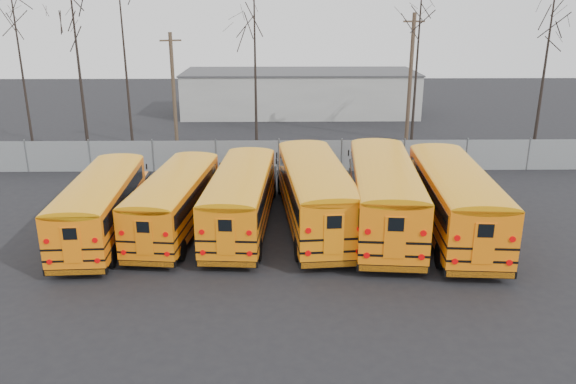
{
  "coord_description": "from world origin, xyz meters",
  "views": [
    {
      "loc": [
        0.06,
        -22.62,
        10.09
      ],
      "look_at": [
        0.44,
        2.86,
        1.6
      ],
      "focal_mm": 35.0,
      "sensor_mm": 36.0,
      "label": 1
    }
  ],
  "objects_px": {
    "bus_c": "(241,194)",
    "bus_d": "(315,189)",
    "utility_pole_left": "(174,92)",
    "bus_f": "(453,195)",
    "bus_b": "(176,197)",
    "bus_e": "(383,189)",
    "utility_pole_right": "(410,77)",
    "bus_a": "(102,201)"
  },
  "relations": [
    {
      "from": "bus_a",
      "to": "bus_c",
      "type": "relative_size",
      "value": 0.97
    },
    {
      "from": "bus_d",
      "to": "bus_a",
      "type": "bearing_deg",
      "value": -178.97
    },
    {
      "from": "bus_e",
      "to": "utility_pole_right",
      "type": "relative_size",
      "value": 1.27
    },
    {
      "from": "bus_b",
      "to": "utility_pole_right",
      "type": "relative_size",
      "value": 1.08
    },
    {
      "from": "utility_pole_right",
      "to": "bus_d",
      "type": "bearing_deg",
      "value": -129.42
    },
    {
      "from": "bus_d",
      "to": "bus_e",
      "type": "distance_m",
      "value": 3.18
    },
    {
      "from": "bus_d",
      "to": "utility_pole_left",
      "type": "distance_m",
      "value": 17.56
    },
    {
      "from": "utility_pole_left",
      "to": "bus_d",
      "type": "bearing_deg",
      "value": -77.16
    },
    {
      "from": "utility_pole_right",
      "to": "bus_b",
      "type": "bearing_deg",
      "value": -143.53
    },
    {
      "from": "bus_c",
      "to": "bus_e",
      "type": "relative_size",
      "value": 0.89
    },
    {
      "from": "bus_b",
      "to": "utility_pole_left",
      "type": "bearing_deg",
      "value": 105.74
    },
    {
      "from": "bus_b",
      "to": "bus_c",
      "type": "distance_m",
      "value": 3.03
    },
    {
      "from": "bus_d",
      "to": "bus_f",
      "type": "xyz_separation_m",
      "value": [
        6.25,
        -0.94,
        0.01
      ]
    },
    {
      "from": "bus_e",
      "to": "utility_pole_left",
      "type": "xyz_separation_m",
      "value": [
        -12.27,
        15.11,
        2.33
      ]
    },
    {
      "from": "bus_c",
      "to": "bus_e",
      "type": "distance_m",
      "value": 6.61
    },
    {
      "from": "bus_a",
      "to": "bus_d",
      "type": "height_order",
      "value": "bus_d"
    },
    {
      "from": "bus_a",
      "to": "bus_f",
      "type": "relative_size",
      "value": 0.89
    },
    {
      "from": "bus_c",
      "to": "bus_a",
      "type": "bearing_deg",
      "value": -169.52
    },
    {
      "from": "bus_d",
      "to": "utility_pole_right",
      "type": "relative_size",
      "value": 1.22
    },
    {
      "from": "bus_c",
      "to": "bus_d",
      "type": "relative_size",
      "value": 0.92
    },
    {
      "from": "bus_a",
      "to": "bus_b",
      "type": "distance_m",
      "value": 3.28
    },
    {
      "from": "bus_e",
      "to": "bus_c",
      "type": "bearing_deg",
      "value": -175.31
    },
    {
      "from": "bus_d",
      "to": "bus_e",
      "type": "relative_size",
      "value": 0.96
    },
    {
      "from": "bus_a",
      "to": "utility_pole_left",
      "type": "xyz_separation_m",
      "value": [
        0.58,
        15.8,
        2.6
      ]
    },
    {
      "from": "bus_a",
      "to": "bus_e",
      "type": "height_order",
      "value": "bus_e"
    },
    {
      "from": "bus_f",
      "to": "utility_pole_right",
      "type": "distance_m",
      "value": 19.22
    },
    {
      "from": "bus_a",
      "to": "bus_b",
      "type": "relative_size",
      "value": 1.01
    },
    {
      "from": "bus_b",
      "to": "utility_pole_right",
      "type": "xyz_separation_m",
      "value": [
        14.75,
        18.29,
        3.27
      ]
    },
    {
      "from": "bus_a",
      "to": "bus_d",
      "type": "relative_size",
      "value": 0.89
    },
    {
      "from": "bus_f",
      "to": "utility_pole_left",
      "type": "distance_m",
      "value": 22.14
    },
    {
      "from": "bus_f",
      "to": "bus_d",
      "type": "bearing_deg",
      "value": 175.5
    },
    {
      "from": "bus_e",
      "to": "bus_f",
      "type": "height_order",
      "value": "bus_e"
    },
    {
      "from": "bus_a",
      "to": "bus_c",
      "type": "height_order",
      "value": "bus_c"
    },
    {
      "from": "bus_c",
      "to": "utility_pole_left",
      "type": "relative_size",
      "value": 1.3
    },
    {
      "from": "bus_a",
      "to": "bus_e",
      "type": "relative_size",
      "value": 0.86
    },
    {
      "from": "bus_f",
      "to": "utility_pole_left",
      "type": "relative_size",
      "value": 1.41
    },
    {
      "from": "bus_f",
      "to": "utility_pole_left",
      "type": "bearing_deg",
      "value": 138.3
    },
    {
      "from": "bus_f",
      "to": "bus_e",
      "type": "bearing_deg",
      "value": 172.22
    },
    {
      "from": "utility_pole_right",
      "to": "bus_c",
      "type": "bearing_deg",
      "value": -137.46
    },
    {
      "from": "bus_a",
      "to": "bus_e",
      "type": "distance_m",
      "value": 12.88
    },
    {
      "from": "bus_b",
      "to": "bus_c",
      "type": "height_order",
      "value": "bus_c"
    },
    {
      "from": "bus_f",
      "to": "bus_c",
      "type": "bearing_deg",
      "value": 179.92
    }
  ]
}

